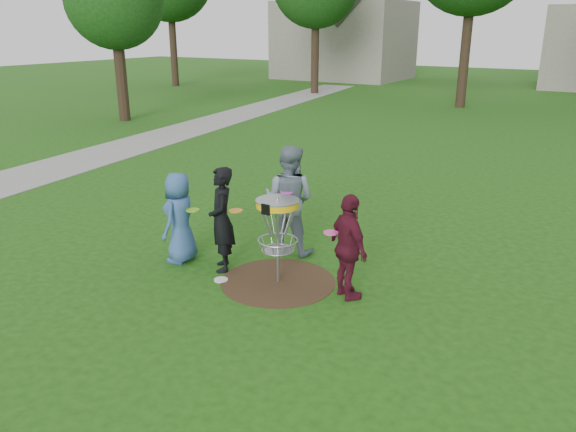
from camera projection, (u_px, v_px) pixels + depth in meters
The scene contains 10 objects.
ground at pixel (278, 282), 8.77m from camera, with size 100.00×100.00×0.00m, color #19470F.
dirt_patch at pixel (278, 281), 8.77m from camera, with size 1.80×1.80×0.01m, color #47331E.
concrete_path at pixel (162, 137), 20.17m from camera, with size 2.20×40.00×0.02m, color #9E9E99.
player_blue at pixel (180, 218), 9.33m from camera, with size 0.75×0.49×1.54m, color #33588D.
player_black at pixel (222, 220), 8.97m from camera, with size 0.63×0.41×1.71m, color black.
player_grey at pixel (289, 200), 9.67m from camera, with size 0.93×0.72×1.91m, color slate.
player_maroon at pixel (349, 247), 8.02m from camera, with size 0.93×0.39×1.58m, color #4E1121.
disc_on_grass at pixel (221, 280), 8.82m from camera, with size 0.22×0.22×0.02m, color white.
disc_golf_basket at pixel (278, 220), 8.45m from camera, with size 0.66×0.67×1.38m.
held_discs at pixel (260, 211), 8.84m from camera, with size 2.66×1.25×0.24m.
Camera 1 is at (4.29, -6.73, 3.80)m, focal length 35.00 mm.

